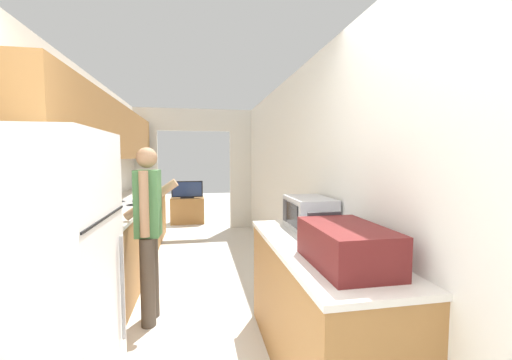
# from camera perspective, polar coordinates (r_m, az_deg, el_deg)

# --- Properties ---
(wall_left) EXTENTS (0.38, 7.92, 2.50)m
(wall_left) POSITION_cam_1_polar(r_m,az_deg,el_deg) (3.92, -28.38, 3.63)
(wall_left) COLOR silver
(wall_left) RESTS_ON ground_plane
(wall_right) EXTENTS (0.06, 7.92, 2.50)m
(wall_right) POSITION_cam_1_polar(r_m,az_deg,el_deg) (3.44, 8.97, -0.38)
(wall_right) COLOR silver
(wall_right) RESTS_ON ground_plane
(wall_far_with_doorway) EXTENTS (2.77, 0.06, 2.50)m
(wall_far_with_doorway) POSITION_cam_1_polar(r_m,az_deg,el_deg) (6.62, -11.11, 3.33)
(wall_far_with_doorway) COLOR silver
(wall_far_with_doorway) RESTS_ON ground_plane
(counter_left) EXTENTS (0.62, 4.31, 0.91)m
(counter_left) POSITION_cam_1_polar(r_m,az_deg,el_deg) (4.58, -22.54, -9.54)
(counter_left) COLOR #9E6B38
(counter_left) RESTS_ON ground_plane
(counter_right) EXTENTS (0.62, 1.72, 0.91)m
(counter_right) POSITION_cam_1_polar(r_m,az_deg,el_deg) (2.44, 10.93, -21.78)
(counter_right) COLOR #9E6B38
(counter_right) RESTS_ON ground_plane
(refrigerator) EXTENTS (0.79, 0.77, 1.67)m
(refrigerator) POSITION_cam_1_polar(r_m,az_deg,el_deg) (2.11, -35.73, -15.71)
(refrigerator) COLOR white
(refrigerator) RESTS_ON ground_plane
(range_oven) EXTENTS (0.66, 0.77, 1.05)m
(range_oven) POSITION_cam_1_polar(r_m,az_deg,el_deg) (4.56, -22.49, -9.54)
(range_oven) COLOR #B7B7BC
(range_oven) RESTS_ON ground_plane
(person) EXTENTS (0.52, 0.39, 1.61)m
(person) POSITION_cam_1_polar(r_m,az_deg,el_deg) (3.05, -18.95, -8.56)
(person) COLOR #4C4238
(person) RESTS_ON ground_plane
(suitcase) EXTENTS (0.38, 0.63, 0.25)m
(suitcase) POSITION_cam_1_polar(r_m,az_deg,el_deg) (1.87, 16.05, -11.33)
(suitcase) COLOR #5B1919
(suitcase) RESTS_ON counter_right
(microwave) EXTENTS (0.34, 0.50, 0.27)m
(microwave) POSITION_cam_1_polar(r_m,az_deg,el_deg) (2.72, 9.66, -5.93)
(microwave) COLOR #B7B7BC
(microwave) RESTS_ON counter_right
(book_stack) EXTENTS (0.22, 0.30, 0.06)m
(book_stack) POSITION_cam_1_polar(r_m,az_deg,el_deg) (2.32, 11.78, -10.30)
(book_stack) COLOR #C67028
(book_stack) RESTS_ON counter_right
(tv_cabinet) EXTENTS (0.75, 0.42, 0.58)m
(tv_cabinet) POSITION_cam_1_polar(r_m,az_deg,el_deg) (7.39, -12.33, -5.42)
(tv_cabinet) COLOR #9E6B38
(tv_cabinet) RESTS_ON ground_plane
(television) EXTENTS (0.70, 0.16, 0.39)m
(television) POSITION_cam_1_polar(r_m,az_deg,el_deg) (7.28, -12.40, -1.74)
(television) COLOR black
(television) RESTS_ON tv_cabinet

